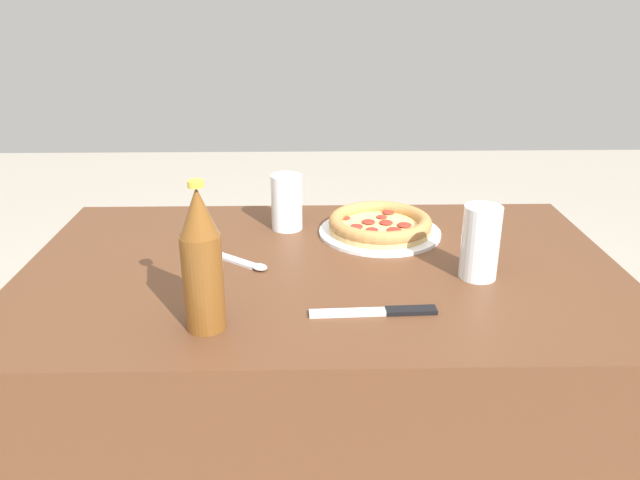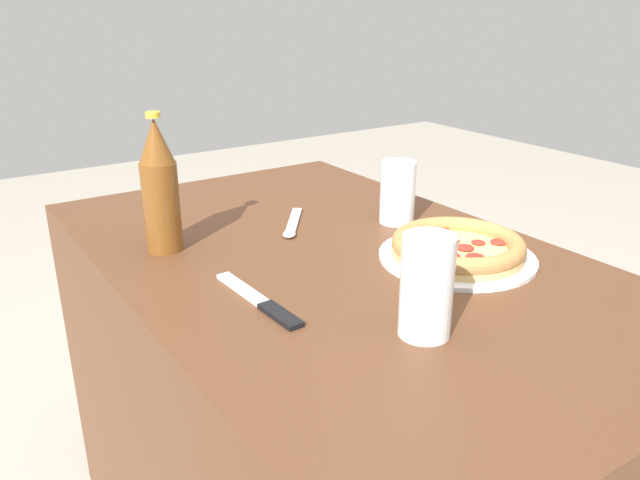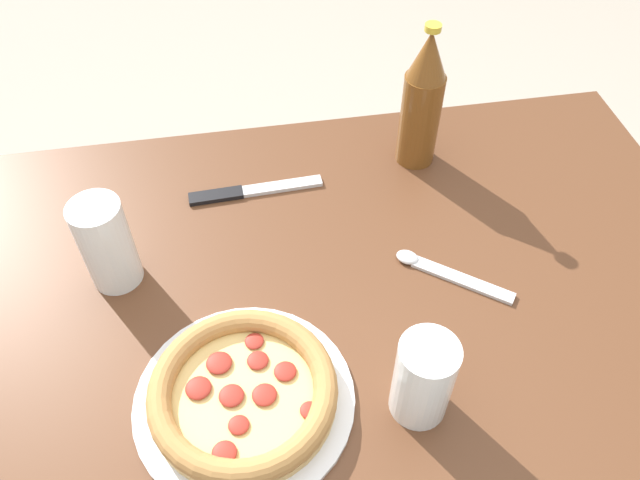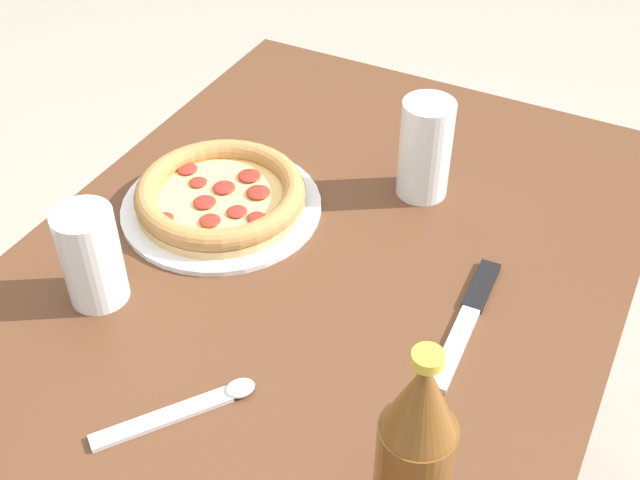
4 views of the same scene
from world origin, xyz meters
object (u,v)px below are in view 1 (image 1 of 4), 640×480
at_px(pizza_veggie, 380,225).
at_px(beer_bottle, 202,261).
at_px(spoon, 239,261).
at_px(knife, 379,312).
at_px(glass_cola, 287,204).
at_px(glass_orange_juice, 480,246).

bearing_deg(pizza_veggie, beer_bottle, 51.07).
bearing_deg(spoon, knife, 140.40).
bearing_deg(knife, spoon, -39.60).
bearing_deg(beer_bottle, glass_cola, -104.97).
bearing_deg(glass_cola, knife, 112.37).
height_order(glass_cola, beer_bottle, beer_bottle).
distance_m(pizza_veggie, beer_bottle, 0.54).
bearing_deg(pizza_veggie, glass_orange_juice, 125.43).
xyz_separation_m(glass_cola, glass_orange_juice, (-0.38, 0.27, 0.00)).
height_order(beer_bottle, spoon, beer_bottle).
height_order(knife, spoon, spoon).
bearing_deg(pizza_veggie, knife, 83.60).
distance_m(glass_orange_juice, knife, 0.26).
bearing_deg(glass_orange_juice, spoon, -9.08).
distance_m(glass_cola, glass_orange_juice, 0.46).
bearing_deg(knife, glass_orange_juice, -145.28).
bearing_deg(beer_bottle, pizza_veggie, -128.93).
bearing_deg(spoon, glass_cola, -115.34).
xyz_separation_m(glass_cola, spoon, (0.09, 0.20, -0.06)).
relative_size(beer_bottle, knife, 1.14).
bearing_deg(glass_cola, glass_orange_juice, 144.24).
relative_size(pizza_veggie, glass_orange_juice, 1.92).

